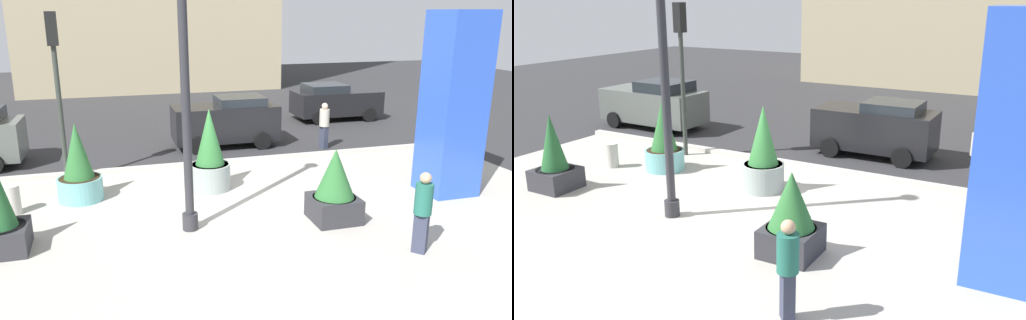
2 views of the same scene
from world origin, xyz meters
The scene contains 15 objects.
ground_plane centered at (0.00, 4.00, 0.00)m, with size 60.00×60.00×0.00m, color #2D2D30.
plaza_pavement centered at (0.00, -2.00, 0.00)m, with size 18.00×10.00×0.02m, color #ADA89E.
curb_strip centered at (0.00, 3.12, 0.08)m, with size 18.00×0.24×0.16m, color #B7B2A8.
lamp_post centered at (-1.45, -1.77, 3.26)m, with size 0.44×0.44×6.69m.
art_pillar_blue centered at (5.78, -1.19, 2.45)m, with size 1.30×1.30×4.90m, color blue.
potted_plant_by_pillar centered at (1.94, -2.20, 0.83)m, with size 1.09×1.09×1.78m.
potted_plant_curbside centered at (-3.93, 0.97, 0.86)m, with size 1.16×1.16×2.11m.
potted_plant_near_left centered at (-5.40, -1.80, 0.84)m, with size 1.07×1.07×2.07m.
potted_plant_near_right centered at (-0.44, 0.84, 0.98)m, with size 1.12×1.12×2.31m.
concrete_bollard centered at (-5.49, 0.38, 0.38)m, with size 0.36×0.36×0.75m, color #B2ADA3.
traffic_light_far_side centered at (-4.35, 2.54, 3.26)m, with size 0.28×0.42×4.85m.
car_curb_east centered at (-7.81, 5.10, 0.96)m, with size 4.23×2.10×1.90m.
car_passing_lane centered at (1.12, 5.50, 0.95)m, with size 3.83×1.95×1.85m.
pedestrian_crossing centered at (4.45, 4.12, 0.94)m, with size 0.44×0.44×1.68m.
pedestrian_on_sidewalk centered at (2.94, -4.28, 0.98)m, with size 0.51×0.51×1.75m.
Camera 2 is at (6.42, -11.13, 5.06)m, focal length 38.04 mm.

